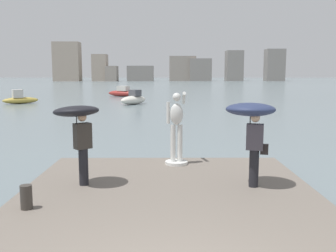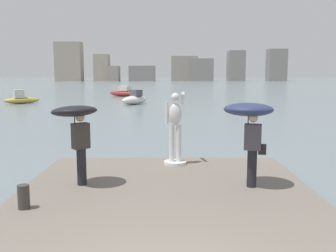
# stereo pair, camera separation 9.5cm
# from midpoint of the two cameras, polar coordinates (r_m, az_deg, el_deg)

# --- Properties ---
(ground_plane) EXTENTS (400.00, 400.00, 0.00)m
(ground_plane) POSITION_cam_midpoint_polar(r_m,az_deg,el_deg) (44.09, -0.29, 4.01)
(ground_plane) COLOR slate
(pier) EXTENTS (6.69, 10.72, 0.40)m
(pier) POSITION_cam_midpoint_polar(r_m,az_deg,el_deg) (6.95, -0.21, -16.19)
(pier) COLOR #70665B
(pier) RESTS_ON ground
(statue_white_figure) EXTENTS (0.66, 0.89, 2.11)m
(statue_white_figure) POSITION_cam_midpoint_polar(r_m,az_deg,el_deg) (11.02, 1.03, -0.71)
(statue_white_figure) COLOR silver
(statue_white_figure) RESTS_ON pier
(onlooker_left) EXTENTS (1.48, 1.49, 1.94)m
(onlooker_left) POSITION_cam_midpoint_polar(r_m,az_deg,el_deg) (9.09, -13.57, 0.72)
(onlooker_left) COLOR black
(onlooker_left) RESTS_ON pier
(onlooker_right) EXTENTS (1.40, 1.41, 1.98)m
(onlooker_right) POSITION_cam_midpoint_polar(r_m,az_deg,el_deg) (8.97, 12.07, 1.19)
(onlooker_right) COLOR black
(onlooker_right) RESTS_ON pier
(mooring_bollard) EXTENTS (0.23, 0.23, 0.48)m
(mooring_bollard) POSITION_cam_midpoint_polar(r_m,az_deg,el_deg) (8.08, -20.73, -9.90)
(mooring_bollard) COLOR #38332D
(mooring_bollard) RESTS_ON pier
(boat_near) EXTENTS (2.95, 3.38, 1.41)m
(boat_near) POSITION_cam_midpoint_polar(r_m,az_deg,el_deg) (37.24, -5.23, 4.03)
(boat_near) COLOR silver
(boat_near) RESTS_ON ground
(boat_far) EXTENTS (4.15, 3.08, 1.34)m
(boat_far) POSITION_cam_midpoint_polar(r_m,az_deg,el_deg) (50.15, -6.99, 4.99)
(boat_far) COLOR #9E2D28
(boat_far) RESTS_ON ground
(boat_leftward) EXTENTS (3.43, 2.69, 1.39)m
(boat_leftward) POSITION_cam_midpoint_polar(r_m,az_deg,el_deg) (40.66, -21.31, 3.77)
(boat_leftward) COLOR #B2993D
(boat_leftward) RESTS_ON ground
(distant_skyline) EXTENTS (83.60, 10.57, 13.97)m
(distant_skyline) POSITION_cam_midpoint_polar(r_m,az_deg,el_deg) (141.71, -0.68, 8.80)
(distant_skyline) COLOR gray
(distant_skyline) RESTS_ON ground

